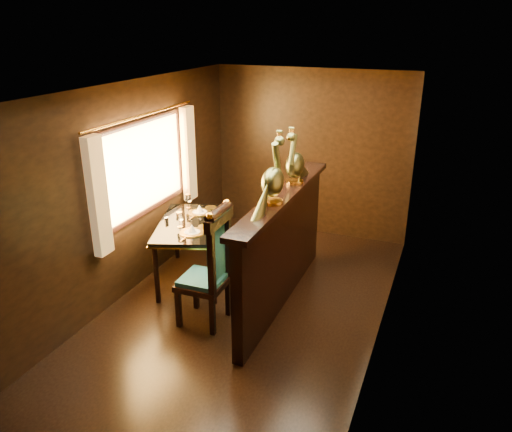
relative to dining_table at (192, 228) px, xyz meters
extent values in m
plane|color=black|center=(0.91, -0.40, -0.72)|extent=(5.00, 5.00, 0.00)
cube|color=black|center=(0.91, 2.10, 0.53)|extent=(3.00, 0.04, 2.50)
cube|color=black|center=(0.91, -2.90, 0.53)|extent=(3.00, 0.04, 2.50)
cube|color=black|center=(-0.59, -0.40, 0.53)|extent=(0.04, 5.00, 2.50)
cube|color=black|center=(2.41, -0.40, 0.53)|extent=(0.04, 5.00, 2.50)
cube|color=beige|center=(0.91, -0.40, 1.78)|extent=(3.00, 5.00, 0.04)
cube|color=#FFC672|center=(-0.59, -0.10, 0.73)|extent=(0.01, 1.70, 1.05)
cube|color=#EF9E41|center=(-0.49, -1.07, 0.68)|extent=(0.10, 0.22, 1.30)
cube|color=#EF9E41|center=(-0.49, 0.87, 0.68)|extent=(0.10, 0.22, 1.30)
cylinder|color=gold|center=(-0.51, -0.10, 1.38)|extent=(0.03, 2.20, 0.03)
cube|color=black|center=(1.23, -0.10, -0.07)|extent=(0.12, 2.60, 1.30)
cube|color=#383719|center=(1.17, -0.10, -0.02)|extent=(0.02, 2.20, 0.95)
cube|color=black|center=(1.23, -0.10, 0.61)|extent=(0.26, 2.70, 0.06)
cube|color=black|center=(0.00, 0.00, 0.05)|extent=(1.18, 1.50, 0.04)
cube|color=gold|center=(0.00, 0.00, 0.02)|extent=(1.21, 1.53, 0.02)
cylinder|color=black|center=(-0.11, -0.68, -0.35)|extent=(0.06, 0.06, 0.73)
cylinder|color=black|center=(0.52, -0.45, -0.35)|extent=(0.06, 0.06, 0.73)
cylinder|color=black|center=(-0.51, 0.45, -0.35)|extent=(0.06, 0.06, 0.73)
cylinder|color=black|center=(0.12, 0.67, -0.35)|extent=(0.06, 0.06, 0.73)
cylinder|color=gold|center=(0.17, -0.29, 0.08)|extent=(0.30, 0.30, 0.01)
cone|color=silver|center=(0.17, -0.29, 0.13)|extent=(0.11, 0.11, 0.10)
cylinder|color=gold|center=(-0.06, 0.33, 0.08)|extent=(0.30, 0.30, 0.01)
cone|color=silver|center=(-0.06, 0.33, 0.13)|extent=(0.11, 0.11, 0.10)
cylinder|color=silver|center=(-0.29, -0.13, 0.10)|extent=(0.03, 0.03, 0.06)
cylinder|color=silver|center=(-0.29, -0.09, 0.10)|extent=(0.03, 0.03, 0.06)
cube|color=black|center=(0.57, -0.82, -0.24)|extent=(0.50, 0.50, 0.06)
cube|color=navy|center=(0.57, -0.82, -0.19)|extent=(0.45, 0.45, 0.05)
cube|color=navy|center=(0.79, -0.81, 0.17)|extent=(0.04, 0.39, 0.63)
cube|color=black|center=(0.38, -1.02, -0.50)|extent=(0.05, 0.05, 0.44)
cube|color=black|center=(0.78, -1.02, -0.50)|extent=(0.05, 0.05, 0.44)
cube|color=black|center=(0.37, -0.62, -0.50)|extent=(0.05, 0.05, 0.44)
cube|color=black|center=(0.77, -0.61, -0.50)|extent=(0.05, 0.05, 0.44)
sphere|color=gold|center=(0.79, -1.02, 0.64)|extent=(0.07, 0.07, 0.07)
sphere|color=gold|center=(0.79, -0.61, 0.64)|extent=(0.07, 0.07, 0.07)
cube|color=black|center=(0.72, 0.31, -0.25)|extent=(0.57, 0.57, 0.06)
cube|color=navy|center=(0.72, 0.31, -0.20)|extent=(0.51, 0.51, 0.05)
cube|color=navy|center=(0.93, 0.35, 0.16)|extent=(0.10, 0.38, 0.63)
cube|color=black|center=(0.56, 0.08, -0.50)|extent=(0.05, 0.05, 0.43)
cube|color=black|center=(0.95, 0.15, -0.50)|extent=(0.05, 0.05, 0.43)
cube|color=black|center=(0.48, 0.48, -0.50)|extent=(0.05, 0.05, 0.43)
cube|color=black|center=(0.88, 0.55, -0.50)|extent=(0.05, 0.05, 0.43)
sphere|color=gold|center=(0.96, 0.15, 0.63)|extent=(0.07, 0.07, 0.07)
sphere|color=gold|center=(0.89, 0.55, 0.63)|extent=(0.07, 0.07, 0.07)
camera|label=1|loc=(2.88, -5.01, 2.41)|focal=35.00mm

